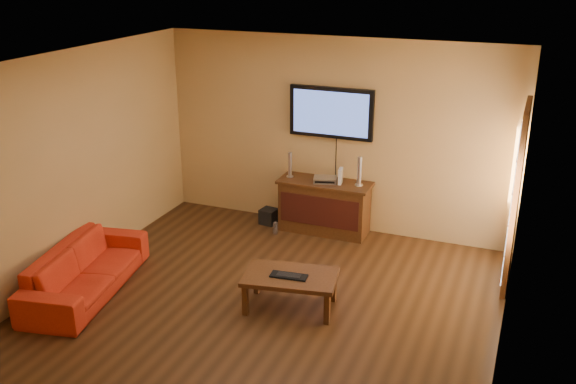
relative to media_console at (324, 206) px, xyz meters
The scene contains 14 objects.
ground_plane 2.28m from the media_console, 88.59° to the right, with size 5.00×5.00×0.00m, color #321E0E.
room_walls 2.08m from the media_console, 88.05° to the right, with size 5.00×5.00×5.00m.
french_door 2.66m from the media_console, 12.24° to the right, with size 0.07×1.02×2.22m.
media_console is the anchor object (origin of this frame).
television 1.32m from the media_console, 90.00° to the left, with size 1.18×0.08×0.70m.
coffee_table 2.16m from the media_console, 81.17° to the right, with size 1.11×0.78×0.41m.
sofa 3.34m from the media_console, 127.11° to the right, with size 1.91×0.56×0.75m, color red.
speaker_left 0.75m from the media_console, behind, with size 0.10×0.10×0.36m.
speaker_right 0.73m from the media_console, ahead, with size 0.11×0.11×0.41m.
av_receiver 0.41m from the media_console, 57.00° to the right, with size 0.32×0.23×0.07m, color silver.
game_console 0.53m from the media_console, ahead, with size 0.04×0.16×0.22m, color white.
subwoofer 0.88m from the media_console, behind, with size 0.22×0.22×0.22m, color black.
bottle 0.75m from the media_console, 149.83° to the right, with size 0.07×0.07×0.19m.
keyboard 2.20m from the media_console, 81.40° to the right, with size 0.42×0.19×0.02m.
Camera 1 is at (2.58, -5.71, 3.73)m, focal length 40.00 mm.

